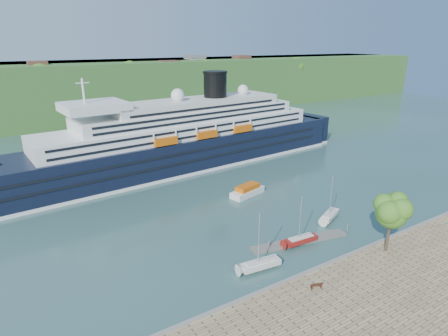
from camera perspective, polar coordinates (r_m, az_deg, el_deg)
ground at (r=60.05m, az=15.00°, el=-14.81°), size 400.00×400.00×0.00m
far_hillside at (r=183.17m, az=-20.08°, el=11.16°), size 400.00×50.00×24.00m
quay_coping at (r=59.33m, az=15.23°, el=-13.97°), size 220.00×0.50×0.30m
cruise_ship at (r=99.69m, az=-6.91°, el=7.00°), size 112.68×24.58×25.10m
park_bench at (r=54.09m, az=13.86°, el=-16.91°), size 1.73×1.15×1.03m
promenade_tree at (r=63.76m, az=24.03°, el=-7.27°), size 6.47×6.47×10.72m
floating_pontoon at (r=66.42m, az=11.47°, el=-10.84°), size 17.88×5.56×0.40m
sailboat_white_near at (r=56.23m, az=5.72°, el=-11.33°), size 7.09×2.67×8.94m
sailboat_red at (r=63.90m, az=11.82°, el=-8.00°), size 6.67×2.26×8.48m
sailboat_white_far at (r=73.89m, az=16.06°, el=-4.51°), size 6.88×4.43×8.66m
tender_launch at (r=83.54m, az=3.59°, el=-3.36°), size 9.14×5.01×2.40m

